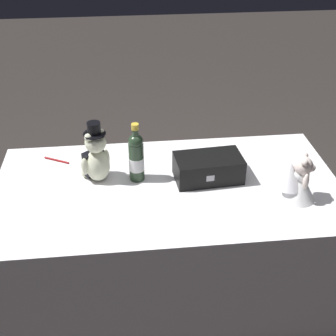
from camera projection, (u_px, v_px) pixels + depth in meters
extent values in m
plane|color=#2D2826|center=(168.00, 291.00, 2.57)|extent=(12.00, 12.00, 0.00)
cube|color=white|center=(168.00, 243.00, 2.37)|extent=(1.65, 0.87, 0.73)
ellipsoid|color=beige|center=(98.00, 165.00, 2.18)|extent=(0.12, 0.11, 0.16)
cube|color=black|center=(94.00, 163.00, 2.20)|extent=(0.11, 0.10, 0.12)
sphere|color=beige|center=(95.00, 143.00, 2.11)|extent=(0.10, 0.10, 0.10)
sphere|color=beige|center=(90.00, 140.00, 2.14)|extent=(0.04, 0.04, 0.04)
sphere|color=beige|center=(101.00, 133.00, 2.11)|extent=(0.04, 0.04, 0.04)
sphere|color=beige|center=(88.00, 138.00, 2.07)|extent=(0.04, 0.04, 0.04)
ellipsoid|color=beige|center=(106.00, 157.00, 2.21)|extent=(0.04, 0.04, 0.09)
ellipsoid|color=beige|center=(85.00, 167.00, 2.14)|extent=(0.04, 0.04, 0.09)
sphere|color=beige|center=(97.00, 168.00, 2.26)|extent=(0.05, 0.05, 0.05)
sphere|color=beige|center=(86.00, 173.00, 2.23)|extent=(0.05, 0.05, 0.05)
cylinder|color=black|center=(94.00, 134.00, 2.08)|extent=(0.10, 0.10, 0.01)
cylinder|color=black|center=(94.00, 128.00, 2.07)|extent=(0.06, 0.06, 0.05)
cone|color=white|center=(300.00, 185.00, 2.05)|extent=(0.15, 0.15, 0.14)
ellipsoid|color=white|center=(302.00, 175.00, 2.02)|extent=(0.07, 0.06, 0.06)
sphere|color=silver|center=(303.00, 166.00, 2.00)|extent=(0.08, 0.08, 0.08)
sphere|color=silver|center=(312.00, 168.00, 1.99)|extent=(0.04, 0.04, 0.04)
sphere|color=silver|center=(305.00, 163.00, 1.96)|extent=(0.03, 0.03, 0.03)
sphere|color=silver|center=(305.00, 156.00, 2.00)|extent=(0.03, 0.03, 0.03)
ellipsoid|color=silver|center=(306.00, 181.00, 1.99)|extent=(0.03, 0.03, 0.08)
ellipsoid|color=silver|center=(306.00, 171.00, 2.06)|extent=(0.03, 0.03, 0.08)
cone|color=white|center=(291.00, 175.00, 2.04)|extent=(0.16, 0.15, 0.14)
cylinder|color=#273C27|center=(137.00, 162.00, 2.17)|extent=(0.07, 0.07, 0.19)
sphere|color=#273C27|center=(136.00, 142.00, 2.11)|extent=(0.07, 0.07, 0.07)
cylinder|color=#273C27|center=(135.00, 132.00, 2.09)|extent=(0.03, 0.03, 0.08)
cylinder|color=gold|center=(135.00, 127.00, 2.07)|extent=(0.04, 0.04, 0.03)
cylinder|color=white|center=(137.00, 163.00, 2.18)|extent=(0.07, 0.07, 0.07)
cylinder|color=maroon|center=(57.00, 160.00, 2.36)|extent=(0.13, 0.08, 0.01)
cone|color=silver|center=(45.00, 157.00, 2.38)|extent=(0.02, 0.02, 0.01)
cube|color=black|center=(208.00, 168.00, 2.20)|extent=(0.33, 0.20, 0.12)
cube|color=#B7B7BF|center=(210.00, 178.00, 2.12)|extent=(0.04, 0.01, 0.03)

